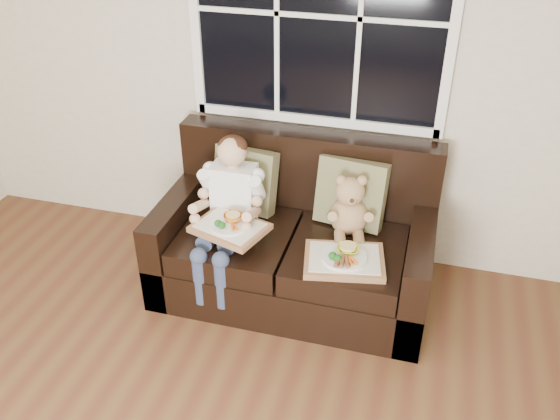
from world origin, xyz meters
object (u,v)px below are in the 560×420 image
(loveseat, at_px, (296,245))
(tray_left, at_px, (230,226))
(child, at_px, (229,201))
(teddy_bear, at_px, (349,210))
(tray_right, at_px, (344,259))

(loveseat, distance_m, tray_left, 0.51)
(child, bearing_deg, teddy_bear, 12.11)
(loveseat, bearing_deg, child, -163.05)
(tray_left, bearing_deg, teddy_bear, 42.58)
(tray_left, relative_size, tray_right, 0.95)
(loveseat, bearing_deg, tray_left, -140.91)
(loveseat, xyz_separation_m, teddy_bear, (0.32, 0.03, 0.31))
(tray_left, bearing_deg, child, 128.27)
(tray_left, bearing_deg, loveseat, 56.63)
(teddy_bear, height_order, tray_right, teddy_bear)
(tray_left, bearing_deg, tray_right, 16.30)
(child, bearing_deg, loveseat, 16.95)
(loveseat, distance_m, teddy_bear, 0.44)
(child, bearing_deg, tray_left, -69.27)
(loveseat, height_order, teddy_bear, loveseat)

